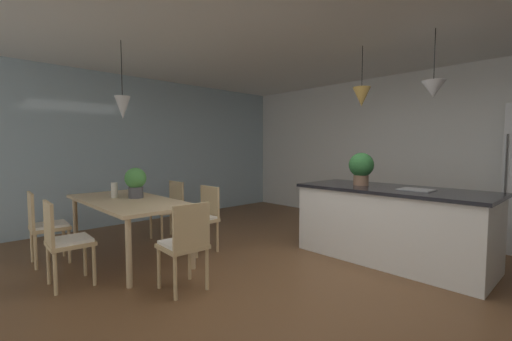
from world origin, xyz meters
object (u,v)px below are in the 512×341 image
at_px(chair_far_right, 202,216).
at_px(potted_plant_on_table, 136,181).
at_px(dining_table, 128,205).
at_px(chair_far_left, 169,208).
at_px(chair_near_left, 45,225).
at_px(kitchen_island, 391,223).
at_px(vase_on_dining_table, 114,190).
at_px(chair_kitchen_end, 185,243).
at_px(chair_near_right, 65,240).
at_px(potted_plant_on_island, 361,167).

height_order(chair_far_right, potted_plant_on_table, potted_plant_on_table).
bearing_deg(dining_table, chair_far_left, 118.70).
bearing_deg(chair_near_left, kitchen_island, 48.36).
distance_m(chair_near_left, potted_plant_on_table, 1.14).
distance_m(chair_far_right, potted_plant_on_table, 0.98).
relative_size(chair_far_left, potted_plant_on_table, 2.21).
bearing_deg(vase_on_dining_table, chair_near_left, -104.88).
bearing_deg(chair_near_left, dining_table, 61.20).
bearing_deg(chair_far_right, vase_on_dining_table, -128.13).
bearing_deg(chair_far_right, potted_plant_on_table, -125.61).
bearing_deg(chair_far_left, vase_on_dining_table, -77.44).
distance_m(chair_far_left, kitchen_island, 3.17).
bearing_deg(vase_on_dining_table, chair_kitchen_end, 2.33).
bearing_deg(kitchen_island, chair_near_right, -121.11).
bearing_deg(chair_kitchen_end, chair_near_left, -155.76).
relative_size(chair_far_left, chair_far_right, 1.00).
xyz_separation_m(dining_table, potted_plant_on_island, (1.92, 2.32, 0.47)).
xyz_separation_m(dining_table, chair_kitchen_end, (1.36, -0.00, -0.20)).
bearing_deg(chair_near_left, vase_on_dining_table, 75.12).
xyz_separation_m(chair_far_left, potted_plant_on_table, (0.40, -0.69, 0.49)).
xyz_separation_m(dining_table, kitchen_island, (2.34, 2.32, -0.21)).
xyz_separation_m(chair_kitchen_end, chair_near_right, (-0.92, -0.82, 0.00)).
height_order(chair_far_left, vase_on_dining_table, vase_on_dining_table).
xyz_separation_m(chair_far_left, chair_near_left, (-0.00, -1.64, 0.00)).
height_order(chair_near_left, potted_plant_on_table, potted_plant_on_table).
bearing_deg(chair_near_right, potted_plant_on_table, 117.50).
bearing_deg(potted_plant_on_table, chair_kitchen_end, -5.34).
relative_size(chair_far_right, chair_kitchen_end, 1.00).
height_order(kitchen_island, potted_plant_on_island, potted_plant_on_island).
height_order(dining_table, chair_far_right, chair_far_right).
bearing_deg(chair_far_left, chair_near_right, -61.38).
bearing_deg(dining_table, chair_far_right, 61.47).
bearing_deg(chair_near_right, chair_far_right, 90.02).
distance_m(chair_far_left, chair_far_right, 0.89).
bearing_deg(chair_kitchen_end, potted_plant_on_table, 174.66).
relative_size(chair_far_left, vase_on_dining_table, 4.37).
bearing_deg(kitchen_island, potted_plant_on_table, -137.49).
height_order(chair_far_right, potted_plant_on_island, potted_plant_on_island).
distance_m(potted_plant_on_island, vase_on_dining_table, 3.24).
height_order(dining_table, potted_plant_on_island, potted_plant_on_island).
bearing_deg(chair_far_left, potted_plant_on_island, 32.30).
bearing_deg(potted_plant_on_table, vase_on_dining_table, -135.68).
bearing_deg(chair_kitchen_end, potted_plant_on_island, 76.46).
relative_size(kitchen_island, vase_on_dining_table, 11.17).
height_order(chair_kitchen_end, kitchen_island, kitchen_island).
distance_m(chair_near_right, vase_on_dining_table, 1.09).
distance_m(potted_plant_on_island, potted_plant_on_table, 2.95).
height_order(chair_near_left, kitchen_island, kitchen_island).
relative_size(potted_plant_on_table, vase_on_dining_table, 1.98).
bearing_deg(chair_kitchen_end, chair_far_left, 155.63).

